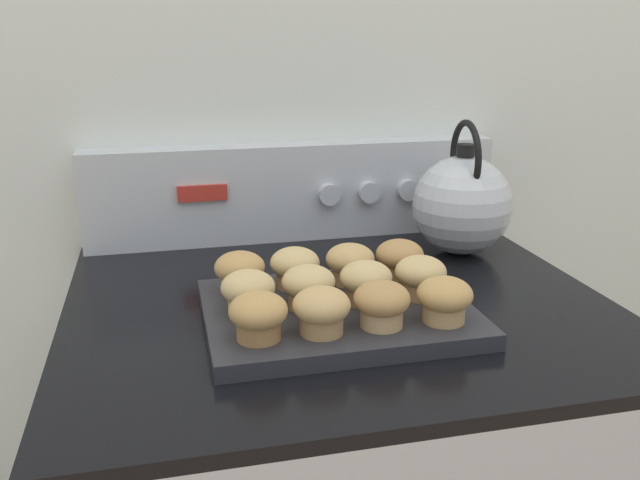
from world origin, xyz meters
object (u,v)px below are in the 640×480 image
muffin_r0_c2 (382,303)px  muffin_r1_c2 (366,281)px  tea_kettle (462,203)px  muffin_pan (337,313)px  muffin_r2_c1 (295,267)px  muffin_r0_c0 (258,315)px  muffin_r2_c0 (240,271)px  muffin_r2_c3 (400,258)px  muffin_r0_c1 (321,310)px  muffin_r1_c3 (421,276)px  muffin_r1_c1 (308,286)px  muffin_r2_c2 (350,263)px  muffin_r0_c3 (445,299)px  muffin_r1_c0 (248,292)px

muffin_r0_c2 → muffin_r1_c2: size_ratio=1.00×
tea_kettle → muffin_r0_c2: bearing=-128.7°
muffin_pan → muffin_r2_c1: muffin_r2_c1 is taller
muffin_pan → muffin_r0_c0: size_ratio=5.00×
muffin_r2_c0 → muffin_r2_c3: 0.23m
muffin_r0_c1 → muffin_r1_c3: size_ratio=1.00×
muffin_r1_c1 → muffin_r2_c2: same height
muffin_r1_c1 → muffin_r1_c3: (0.16, 0.00, 0.00)m
muffin_r0_c2 → muffin_r1_c3: 0.11m
muffin_r0_c1 → muffin_r2_c1: same height
muffin_r2_c1 → muffin_r2_c3: (0.16, 0.00, 0.00)m
muffin_r0_c1 → muffin_r1_c2: bearing=44.5°
muffin_r0_c1 → muffin_r2_c1: size_ratio=1.00×
muffin_r0_c1 → muffin_r2_c0: size_ratio=1.00×
muffin_r0_c1 → muffin_r2_c3: bearing=45.3°
muffin_r1_c2 → muffin_r1_c3: bearing=2.0°
muffin_pan → muffin_r2_c2: (0.04, 0.08, 0.04)m
tea_kettle → muffin_r0_c3: bearing=-117.8°
muffin_r0_c2 → muffin_r1_c0: 0.17m
muffin_r0_c0 → muffin_pan: bearing=33.3°
muffin_r0_c3 → muffin_r2_c0: size_ratio=1.00×
muffin_r1_c3 → muffin_r2_c0: (-0.24, 0.08, 0.00)m
muffin_r2_c0 → tea_kettle: (0.40, 0.15, 0.04)m
muffin_r0_c2 → muffin_r1_c1: size_ratio=1.00×
muffin_r2_c1 → muffin_r2_c2: size_ratio=1.00×
muffin_r0_c2 → muffin_r2_c2: (0.00, 0.15, 0.00)m
muffin_r2_c3 → muffin_r1_c2: bearing=-133.8°
muffin_pan → muffin_r1_c2: bearing=0.1°
muffin_r0_c1 → muffin_r2_c1: (-0.00, 0.16, 0.00)m
muffin_r1_c1 → tea_kettle: tea_kettle is taller
muffin_r1_c0 → muffin_r1_c2: (0.16, -0.00, 0.00)m
muffin_r0_c2 → muffin_pan: bearing=115.7°
muffin_r1_c3 → tea_kettle: tea_kettle is taller
muffin_r1_c0 → muffin_r1_c2: same height
muffin_r0_c3 → muffin_r2_c2: size_ratio=1.00×
muffin_r0_c1 → muffin_r1_c2: same height
muffin_r1_c0 → tea_kettle: size_ratio=0.30×
muffin_r0_c0 → muffin_r2_c2: same height
muffin_r2_c2 → muffin_r1_c1: bearing=-135.7°
muffin_r1_c3 → muffin_r2_c2: (-0.08, 0.07, 0.00)m
muffin_r0_c0 → muffin_r0_c2: size_ratio=1.00×
muffin_r0_c1 → muffin_r0_c0: bearing=178.7°
muffin_r0_c1 → muffin_r2_c0: same height
muffin_r0_c3 → muffin_r2_c3: same height
muffin_r0_c1 → muffin_r2_c0: bearing=116.8°
muffin_r0_c3 → muffin_r2_c0: bearing=146.2°
muffin_r2_c3 → tea_kettle: 0.23m
muffin_r1_c3 → muffin_r2_c3: 0.08m
muffin_r0_c2 → muffin_r2_c3: size_ratio=1.00×
muffin_r1_c3 → muffin_r0_c3: bearing=-90.6°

